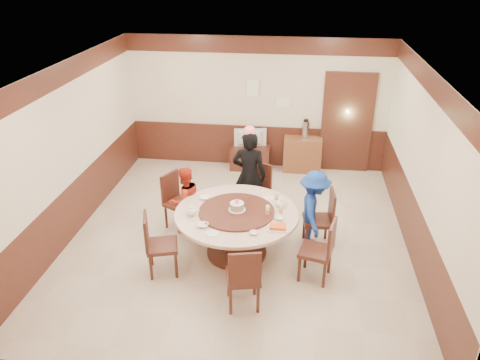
# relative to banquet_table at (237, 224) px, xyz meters

# --- Properties ---
(room) EXTENTS (6.00, 6.04, 2.84)m
(room) POSITION_rel_banquet_table_xyz_m (-0.02, 0.52, 0.55)
(room) COLOR beige
(room) RESTS_ON ground
(banquet_table) EXTENTS (1.88, 1.88, 0.78)m
(banquet_table) POSITION_rel_banquet_table_xyz_m (0.00, 0.00, 0.00)
(banquet_table) COLOR #451E15
(banquet_table) RESTS_ON ground
(chair_0) EXTENTS (0.49, 0.48, 0.97)m
(chair_0) POSITION_rel_banquet_table_xyz_m (1.27, 0.42, -0.23)
(chair_0) COLOR #451E15
(chair_0) RESTS_ON ground
(chair_1) EXTENTS (0.59, 0.59, 0.97)m
(chair_1) POSITION_rel_banquet_table_xyz_m (0.17, 1.22, -0.23)
(chair_1) COLOR #451E15
(chair_1) RESTS_ON ground
(chair_2) EXTENTS (0.60, 0.59, 0.97)m
(chair_2) POSITION_rel_banquet_table_xyz_m (-1.09, 0.69, -0.23)
(chair_2) COLOR #451E15
(chair_2) RESTS_ON ground
(chair_3) EXTENTS (0.55, 0.55, 0.97)m
(chair_3) POSITION_rel_banquet_table_xyz_m (-1.04, -0.60, -0.23)
(chair_3) COLOR #451E15
(chair_3) RESTS_ON ground
(chair_4) EXTENTS (0.53, 0.53, 0.97)m
(chair_4) POSITION_rel_banquet_table_xyz_m (0.25, -1.19, -0.23)
(chair_4) COLOR #451E15
(chair_4) RESTS_ON ground
(chair_5) EXTENTS (0.54, 0.53, 0.97)m
(chair_5) POSITION_rel_banquet_table_xyz_m (1.23, -0.46, -0.23)
(chair_5) COLOR #451E15
(chair_5) RESTS_ON ground
(person_standing) EXTENTS (0.62, 0.43, 1.63)m
(person_standing) POSITION_rel_banquet_table_xyz_m (0.06, 1.17, 0.28)
(person_standing) COLOR black
(person_standing) RESTS_ON ground
(person_red) EXTENTS (0.72, 0.72, 1.18)m
(person_red) POSITION_rel_banquet_table_xyz_m (-0.94, 0.55, 0.06)
(person_red) COLOR #B32A17
(person_red) RESTS_ON ground
(person_blue) EXTENTS (0.53, 0.87, 1.31)m
(person_blue) POSITION_rel_banquet_table_xyz_m (1.17, 0.38, 0.12)
(person_blue) COLOR navy
(person_blue) RESTS_ON ground
(birthday_cake) EXTENTS (0.26, 0.26, 0.18)m
(birthday_cake) POSITION_rel_banquet_table_xyz_m (0.00, 0.02, 0.31)
(birthday_cake) COLOR white
(birthday_cake) RESTS_ON banquet_table
(teapot_left) EXTENTS (0.17, 0.15, 0.13)m
(teapot_left) POSITION_rel_banquet_table_xyz_m (-0.66, -0.17, 0.28)
(teapot_left) COLOR white
(teapot_left) RESTS_ON banquet_table
(teapot_right) EXTENTS (0.17, 0.15, 0.13)m
(teapot_right) POSITION_rel_banquet_table_xyz_m (0.64, 0.25, 0.28)
(teapot_right) COLOR white
(teapot_right) RESTS_ON banquet_table
(bowl_0) EXTENTS (0.17, 0.17, 0.04)m
(bowl_0) POSITION_rel_banquet_table_xyz_m (-0.56, 0.36, 0.24)
(bowl_0) COLOR white
(bowl_0) RESTS_ON banquet_table
(bowl_1) EXTENTS (0.12, 0.12, 0.04)m
(bowl_1) POSITION_rel_banquet_table_xyz_m (0.32, -0.57, 0.24)
(bowl_1) COLOR white
(bowl_1) RESTS_ON banquet_table
(bowl_2) EXTENTS (0.16, 0.16, 0.04)m
(bowl_2) POSITION_rel_banquet_table_xyz_m (-0.43, -0.47, 0.24)
(bowl_2) COLOR white
(bowl_2) RESTS_ON banquet_table
(bowl_3) EXTENTS (0.15, 0.15, 0.05)m
(bowl_3) POSITION_rel_banquet_table_xyz_m (0.66, -0.13, 0.24)
(bowl_3) COLOR white
(bowl_3) RESTS_ON banquet_table
(saucer_near) EXTENTS (0.18, 0.18, 0.01)m
(saucer_near) POSITION_rel_banquet_table_xyz_m (-0.25, -0.65, 0.22)
(saucer_near) COLOR white
(saucer_near) RESTS_ON banquet_table
(saucer_far) EXTENTS (0.18, 0.18, 0.01)m
(saucer_far) POSITION_rel_banquet_table_xyz_m (0.45, 0.50, 0.22)
(saucer_far) COLOR white
(saucer_far) RESTS_ON banquet_table
(shrimp_platter) EXTENTS (0.30, 0.20, 0.06)m
(shrimp_platter) POSITION_rel_banquet_table_xyz_m (0.65, -0.40, 0.24)
(shrimp_platter) COLOR white
(shrimp_platter) RESTS_ON banquet_table
(bottle_0) EXTENTS (0.06, 0.06, 0.16)m
(bottle_0) POSITION_rel_banquet_table_xyz_m (0.47, -0.04, 0.30)
(bottle_0) COLOR silver
(bottle_0) RESTS_ON banquet_table
(bottle_1) EXTENTS (0.06, 0.06, 0.16)m
(bottle_1) POSITION_rel_banquet_table_xyz_m (0.67, 0.01, 0.30)
(bottle_1) COLOR silver
(bottle_1) RESTS_ON banquet_table
(bottle_2) EXTENTS (0.06, 0.06, 0.16)m
(bottle_2) POSITION_rel_banquet_table_xyz_m (0.59, 0.39, 0.30)
(bottle_2) COLOR silver
(bottle_2) RESTS_ON banquet_table
(tv_stand) EXTENTS (0.85, 0.45, 0.50)m
(tv_stand) POSITION_rel_banquet_table_xyz_m (-0.15, 3.26, -0.28)
(tv_stand) COLOR #451E15
(tv_stand) RESTS_ON ground
(television) EXTENTS (0.70, 0.21, 0.40)m
(television) POSITION_rel_banquet_table_xyz_m (-0.15, 3.26, 0.17)
(television) COLOR #939396
(television) RESTS_ON tv_stand
(side_cabinet) EXTENTS (0.80, 0.40, 0.75)m
(side_cabinet) POSITION_rel_banquet_table_xyz_m (0.98, 3.29, -0.16)
(side_cabinet) COLOR brown
(side_cabinet) RESTS_ON ground
(thermos) EXTENTS (0.15, 0.15, 0.38)m
(thermos) POSITION_rel_banquet_table_xyz_m (1.01, 3.29, 0.41)
(thermos) COLOR silver
(thermos) RESTS_ON side_cabinet
(notice_left) EXTENTS (0.25, 0.00, 0.35)m
(notice_left) POSITION_rel_banquet_table_xyz_m (-0.13, 3.46, 1.22)
(notice_left) COLOR white
(notice_left) RESTS_ON room
(notice_right) EXTENTS (0.30, 0.00, 0.22)m
(notice_right) POSITION_rel_banquet_table_xyz_m (0.52, 3.46, 0.92)
(notice_right) COLOR white
(notice_right) RESTS_ON room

